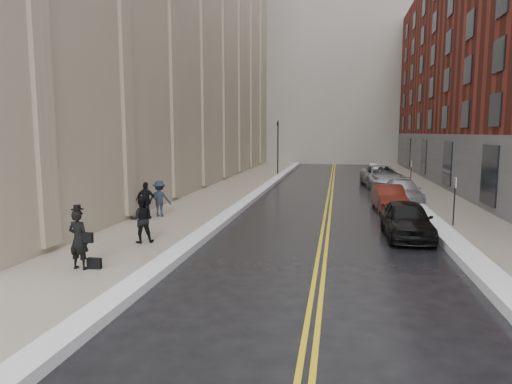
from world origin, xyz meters
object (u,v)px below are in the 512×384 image
at_px(car_maroon, 389,198).
at_px(car_silver_near, 403,191).
at_px(car_black, 407,220).
at_px(pedestrian_b, 160,199).
at_px(pedestrian_c, 146,200).
at_px(car_silver_far, 382,176).
at_px(pedestrian_main, 79,239).
at_px(pedestrian_a, 142,219).

relative_size(car_maroon, car_silver_near, 0.86).
xyz_separation_m(car_black, pedestrian_b, (-10.99, 1.92, 0.28)).
height_order(car_maroon, car_silver_near, car_silver_near).
bearing_deg(car_maroon, pedestrian_b, -160.80).
bearing_deg(pedestrian_c, car_maroon, -155.43).
xyz_separation_m(car_black, car_maroon, (0.01, 6.62, -0.06)).
bearing_deg(car_silver_far, car_black, -97.71).
xyz_separation_m(car_silver_far, pedestrian_main, (-10.70, -24.02, 0.23)).
bearing_deg(pedestrian_c, car_black, 173.04).
height_order(pedestrian_a, pedestrian_c, same).
height_order(car_silver_far, pedestrian_c, pedestrian_c).
bearing_deg(car_maroon, car_silver_near, 64.70).
height_order(car_silver_near, pedestrian_a, pedestrian_a).
relative_size(car_black, pedestrian_b, 2.51).
xyz_separation_m(car_silver_near, pedestrian_b, (-12.06, -7.39, 0.32)).
bearing_deg(car_silver_near, car_maroon, -113.30).
relative_size(car_maroon, pedestrian_b, 2.36).
bearing_deg(pedestrian_a, car_maroon, -158.43).
xyz_separation_m(pedestrian_main, pedestrian_c, (-1.31, 7.74, -0.03)).
distance_m(pedestrian_main, pedestrian_b, 8.46).
distance_m(pedestrian_main, pedestrian_c, 7.84).
bearing_deg(pedestrian_b, car_silver_far, -131.40).
xyz_separation_m(car_maroon, pedestrian_b, (-11.01, -4.70, 0.34)).
bearing_deg(pedestrian_c, pedestrian_main, 98.92).
xyz_separation_m(pedestrian_main, pedestrian_a, (0.43, 3.37, -0.03)).
bearing_deg(car_black, pedestrian_a, -163.05).
xyz_separation_m(car_maroon, pedestrian_a, (-9.65, -9.74, 0.34)).
distance_m(car_silver_near, car_silver_far, 8.23).
bearing_deg(pedestrian_main, car_silver_far, -106.97).
height_order(pedestrian_a, pedestrian_b, pedestrian_b).
bearing_deg(car_black, car_silver_far, 86.96).
height_order(car_black, car_silver_near, car_black).
xyz_separation_m(car_silver_far, pedestrian_c, (-12.00, -16.28, 0.20)).
bearing_deg(car_maroon, pedestrian_main, -131.48).
distance_m(car_maroon, car_silver_far, 10.93).
relative_size(car_silver_far, pedestrian_c, 3.38).
relative_size(pedestrian_a, pedestrian_c, 1.00).
bearing_deg(car_maroon, car_silver_far, 82.84).
xyz_separation_m(pedestrian_b, pedestrian_c, (-0.38, -0.67, -0.00)).
relative_size(car_silver_far, pedestrian_b, 3.37).
bearing_deg(pedestrian_a, car_silver_far, -140.12).
relative_size(car_black, pedestrian_c, 2.51).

